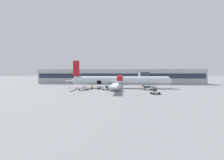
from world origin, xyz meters
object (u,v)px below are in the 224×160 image
ground_crew_helper (106,87)px  suitcase_on_tarmac_upright (99,89)px  baggage_tug_lead (147,88)px  ground_crew_loader_a (112,87)px  baggage_cart_queued (83,89)px  ground_crew_driver (92,87)px  baggage_tug_mid (106,88)px  ground_crew_supervisor (93,86)px  baggage_cart_loading (100,88)px  ground_crew_loader_b (110,87)px  baggage_tug_rear (155,92)px  airplane (119,81)px

ground_crew_helper → suitcase_on_tarmac_upright: size_ratio=2.21×
baggage_tug_lead → suitcase_on_tarmac_upright: 17.38m
ground_crew_loader_a → suitcase_on_tarmac_upright: ground_crew_loader_a is taller
baggage_tug_lead → ground_crew_loader_a: 12.66m
baggage_cart_queued → ground_crew_helper: bearing=22.4°
baggage_tug_lead → ground_crew_driver: size_ratio=2.14×
baggage_tug_mid → ground_crew_supervisor: ground_crew_supervisor is taller
ground_crew_helper → baggage_cart_loading: bearing=164.1°
baggage_tug_mid → ground_crew_loader_a: (2.00, 1.44, 0.30)m
ground_crew_loader_a → baggage_tug_mid: bearing=-144.3°
baggage_cart_queued → ground_crew_loader_b: bearing=25.7°
baggage_tug_lead → baggage_tug_rear: (0.39, -9.51, 0.09)m
airplane → baggage_tug_lead: 11.96m
baggage_cart_queued → ground_crew_helper: (7.81, 3.21, 0.33)m
ground_crew_loader_b → ground_crew_loader_a: bearing=-66.8°
baggage_tug_lead → suitcase_on_tarmac_upright: size_ratio=4.95×
baggage_tug_rear → baggage_tug_mid: bearing=151.6°
baggage_cart_queued → suitcase_on_tarmac_upright: (5.22, 1.44, -0.20)m
baggage_tug_rear → baggage_cart_loading: bearing=147.1°
airplane → baggage_tug_lead: bearing=-27.9°
baggage_cart_queued → baggage_cart_loading: bearing=35.0°
airplane → ground_crew_loader_a: 6.23m
baggage_tug_rear → ground_crew_driver: ground_crew_driver is taller
baggage_tug_rear → suitcase_on_tarmac_upright: bearing=153.5°
baggage_tug_mid → ground_crew_loader_b: ground_crew_loader_b is taller
baggage_tug_lead → baggage_cart_loading: baggage_tug_lead is taller
ground_crew_loader_a → ground_crew_driver: ground_crew_loader_a is taller
ground_crew_loader_a → ground_crew_supervisor: (-7.52, 2.36, -0.04)m
ground_crew_driver → ground_crew_supervisor: 3.21m
baggage_tug_rear → baggage_cart_loading: (-17.46, 11.29, -0.22)m
baggage_tug_rear → ground_crew_loader_b: size_ratio=1.77×
ground_crew_loader_a → ground_crew_driver: size_ratio=1.03×
baggage_cart_loading → ground_crew_supervisor: size_ratio=2.10×
baggage_cart_loading → ground_crew_loader_b: ground_crew_loader_b is taller
ground_crew_helper → baggage_tug_mid: bearing=-87.2°
baggage_tug_rear → baggage_cart_loading: baggage_tug_rear is taller
baggage_tug_lead → baggage_cart_loading: size_ratio=1.04×
baggage_tug_lead → baggage_cart_queued: 22.68m
suitcase_on_tarmac_upright → ground_crew_driver: bearing=-177.0°
ground_crew_loader_a → baggage_tug_rear: bearing=-36.3°
baggage_tug_lead → baggage_tug_mid: bearing=-174.6°
airplane → ground_crew_helper: (-4.40, -4.37, -2.06)m
baggage_tug_lead → ground_crew_loader_b: ground_crew_loader_b is taller
ground_crew_loader_a → ground_crew_supervisor: 7.88m
baggage_cart_loading → baggage_tug_lead: bearing=-5.9°
baggage_tug_rear → ground_crew_loader_a: size_ratio=1.69×
ground_crew_driver → ground_crew_helper: ground_crew_driver is taller
baggage_cart_loading → suitcase_on_tarmac_upright: size_ratio=4.77×
baggage_tug_rear → ground_crew_supervisor: baggage_tug_rear is taller
baggage_tug_lead → ground_crew_loader_a: ground_crew_loader_a is taller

